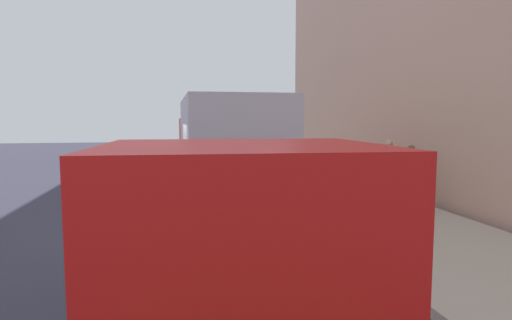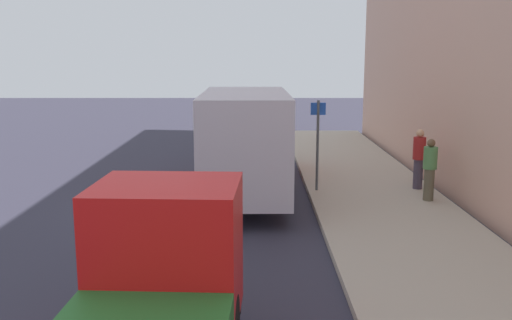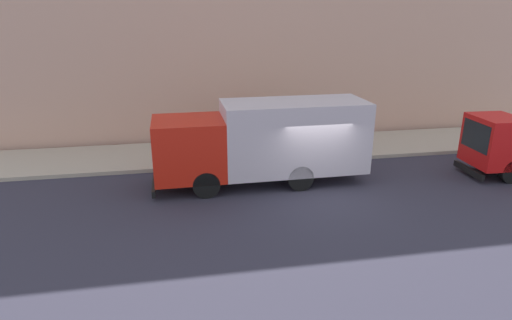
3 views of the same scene
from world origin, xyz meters
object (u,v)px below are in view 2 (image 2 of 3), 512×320
pedestrian_walking (416,157)px  large_utility_truck (243,138)px  pedestrian_standing (427,168)px  street_sign_post (315,138)px  small_flatbed_truck (147,313)px

pedestrian_walking → large_utility_truck: bearing=-151.7°
pedestrian_standing → street_sign_post: (-2.99, 1.24, 0.67)m
small_flatbed_truck → street_sign_post: 10.65m
street_sign_post → pedestrian_standing: bearing=-22.5°
large_utility_truck → street_sign_post: size_ratio=3.02×
large_utility_truck → small_flatbed_truck: size_ratio=1.50×
large_utility_truck → pedestrian_standing: 5.34m
pedestrian_standing → street_sign_post: bearing=124.0°
pedestrian_walking → street_sign_post: size_ratio=0.67×
large_utility_truck → pedestrian_walking: large_utility_truck is taller
pedestrian_standing → pedestrian_walking: bearing=52.5°
pedestrian_standing → street_sign_post: 3.30m
large_utility_truck → pedestrian_walking: size_ratio=4.47×
pedestrian_walking → small_flatbed_truck: bearing=-93.2°
large_utility_truck → small_flatbed_truck: bearing=-96.0°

